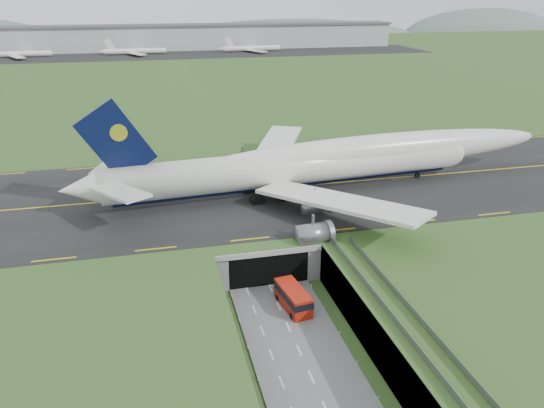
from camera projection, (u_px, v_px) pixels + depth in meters
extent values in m
plane|color=#395221|center=(283.00, 316.00, 72.08)|extent=(900.00, 900.00, 0.00)
cube|color=gray|center=(283.00, 297.00, 70.97)|extent=(800.00, 800.00, 6.00)
cube|color=slate|center=(298.00, 349.00, 65.28)|extent=(12.00, 75.00, 0.20)
cube|color=black|center=(239.00, 191.00, 99.58)|extent=(800.00, 44.00, 0.18)
cube|color=gray|center=(254.00, 224.00, 87.17)|extent=(16.00, 22.00, 1.00)
cube|color=gray|center=(212.00, 242.00, 86.58)|extent=(2.00, 22.00, 6.00)
cube|color=gray|center=(294.00, 233.00, 89.63)|extent=(2.00, 22.00, 6.00)
cube|color=black|center=(260.00, 253.00, 83.78)|extent=(12.00, 12.00, 5.00)
cube|color=#A8A8A3|center=(269.00, 253.00, 77.17)|extent=(17.00, 0.50, 0.80)
cube|color=#A8A8A3|center=(429.00, 352.00, 55.63)|extent=(3.00, 53.00, 0.50)
cube|color=gray|center=(417.00, 348.00, 55.04)|extent=(0.06, 53.00, 1.00)
cube|color=gray|center=(441.00, 344.00, 55.65)|extent=(0.06, 53.00, 1.00)
cylinder|color=#A8A8A3|center=(414.00, 361.00, 59.00)|extent=(0.90, 0.90, 5.60)
cylinder|color=#A8A8A3|center=(371.00, 303.00, 69.82)|extent=(0.90, 0.90, 5.60)
cylinder|color=white|center=(292.00, 167.00, 96.77)|extent=(67.71, 11.93, 6.34)
sphere|color=white|center=(449.00, 151.00, 106.60)|extent=(6.71, 6.71, 6.22)
cone|color=white|center=(80.00, 189.00, 86.07)|extent=(7.42, 6.58, 6.03)
ellipsoid|color=white|center=(381.00, 151.00, 101.55)|extent=(72.57, 11.83, 6.66)
ellipsoid|color=black|center=(445.00, 148.00, 106.02)|extent=(4.66, 3.14, 2.22)
cylinder|color=#080F33|center=(292.00, 180.00, 97.69)|extent=(64.04, 7.98, 2.66)
cube|color=white|center=(275.00, 149.00, 111.69)|extent=(18.94, 29.83, 2.67)
cube|color=white|center=(115.00, 164.00, 93.80)|extent=(8.40, 11.79, 1.02)
cube|color=white|center=(338.00, 201.00, 83.75)|extent=(22.64, 28.36, 2.67)
cube|color=white|center=(120.00, 192.00, 80.70)|extent=(9.66, 11.59, 1.02)
cube|color=#080F33|center=(116.00, 142.00, 85.18)|extent=(12.62, 1.64, 14.03)
cylinder|color=yellow|center=(119.00, 132.00, 84.77)|extent=(2.82, 0.92, 2.78)
cylinder|color=slate|center=(279.00, 173.00, 106.79)|extent=(5.41, 3.69, 3.27)
cylinder|color=slate|center=(243.00, 160.00, 114.59)|extent=(5.41, 3.69, 3.27)
cylinder|color=slate|center=(315.00, 206.00, 90.20)|extent=(5.41, 3.69, 3.27)
cylinder|color=slate|center=(313.00, 234.00, 79.67)|extent=(5.41, 3.69, 3.27)
cylinder|color=black|center=(417.00, 175.00, 106.28)|extent=(1.13, 0.58, 1.09)
cube|color=black|center=(269.00, 192.00, 97.06)|extent=(6.50, 7.41, 1.39)
cube|color=#AF1C0B|center=(293.00, 298.00, 73.18)|extent=(3.80, 7.65, 2.93)
cube|color=black|center=(293.00, 294.00, 72.96)|extent=(3.87, 7.75, 0.98)
cube|color=black|center=(293.00, 305.00, 73.63)|extent=(3.53, 7.14, 0.49)
cylinder|color=black|center=(292.00, 316.00, 71.06)|extent=(0.47, 0.92, 0.88)
cylinder|color=black|center=(278.00, 298.00, 75.25)|extent=(0.47, 0.92, 0.88)
cylinder|color=black|center=(309.00, 312.00, 71.95)|extent=(0.47, 0.92, 0.88)
cylinder|color=black|center=(294.00, 294.00, 76.14)|extent=(0.47, 0.92, 0.88)
cube|color=#B2B2B2|center=(164.00, 38.00, 337.64)|extent=(300.00, 22.00, 15.00)
cube|color=#4C4C51|center=(163.00, 25.00, 334.84)|extent=(302.00, 24.00, 1.20)
cube|color=black|center=(168.00, 55.00, 313.32)|extent=(320.00, 50.00, 0.08)
cylinder|color=white|center=(18.00, 54.00, 299.04)|extent=(34.00, 3.20, 3.20)
cylinder|color=white|center=(135.00, 51.00, 312.99)|extent=(34.00, 3.20, 3.20)
cylinder|color=white|center=(252.00, 48.00, 328.34)|extent=(34.00, 3.20, 3.20)
ellipsoid|color=#51615A|center=(291.00, 44.00, 487.52)|extent=(260.00, 91.00, 44.00)
ellipsoid|color=#51615A|center=(483.00, 40.00, 531.01)|extent=(180.00, 63.00, 60.00)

